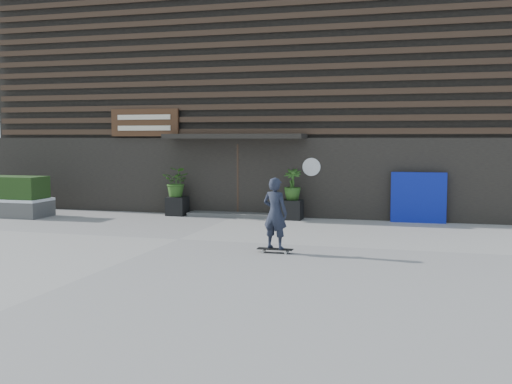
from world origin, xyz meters
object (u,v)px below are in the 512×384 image
(planter_pot_right, at_px, (292,210))
(skateboarder, at_px, (275,214))
(blue_tarp, at_px, (418,198))
(planter_pot_left, at_px, (177,206))

(planter_pot_right, relative_size, skateboarder, 0.36)
(skateboarder, bearing_deg, blue_tarp, 63.47)
(planter_pot_left, height_order, skateboarder, skateboarder)
(blue_tarp, bearing_deg, planter_pot_left, -178.96)
(planter_pot_left, xyz_separation_m, blue_tarp, (7.53, 0.30, 0.45))
(planter_pot_left, xyz_separation_m, planter_pot_right, (3.80, 0.00, 0.00))
(planter_pot_right, height_order, skateboarder, skateboarder)
(planter_pot_left, relative_size, blue_tarp, 0.38)
(blue_tarp, relative_size, skateboarder, 0.97)
(planter_pot_left, bearing_deg, planter_pot_right, 0.00)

